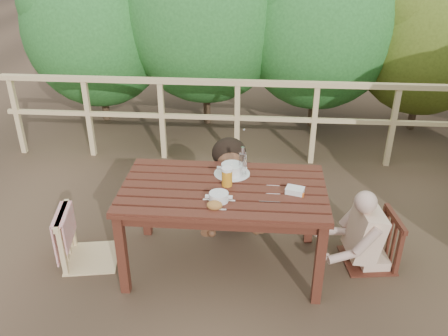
# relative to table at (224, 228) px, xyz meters

# --- Properties ---
(ground) EXTENTS (60.00, 60.00, 0.00)m
(ground) POSITION_rel_table_xyz_m (0.00, 0.00, -0.37)
(ground) COLOR brown
(ground) RESTS_ON ground
(table) EXTENTS (1.61, 0.90, 0.74)m
(table) POSITION_rel_table_xyz_m (0.00, 0.00, 0.00)
(table) COLOR #3E1C13
(table) RESTS_ON ground
(chair_left) EXTENTS (0.52, 0.52, 0.91)m
(chair_left) POSITION_rel_table_xyz_m (-1.14, -0.02, 0.08)
(chair_left) COLOR tan
(chair_left) RESTS_ON ground
(chair_far) EXTENTS (0.49, 0.49, 0.84)m
(chair_far) POSITION_rel_table_xyz_m (-0.03, 0.74, 0.05)
(chair_far) COLOR #3E1C13
(chair_far) RESTS_ON ground
(chair_right) EXTENTS (0.48, 0.48, 0.85)m
(chair_right) POSITION_rel_table_xyz_m (1.23, 0.13, 0.05)
(chair_right) COLOR #3E1C13
(chair_right) RESTS_ON ground
(woman) EXTENTS (0.67, 0.77, 1.38)m
(woman) POSITION_rel_table_xyz_m (-0.03, 0.76, 0.32)
(woman) COLOR black
(woman) RESTS_ON ground
(diner_right) EXTENTS (0.63, 0.54, 1.14)m
(diner_right) POSITION_rel_table_xyz_m (1.26, 0.13, 0.20)
(diner_right) COLOR beige
(diner_right) RESTS_ON ground
(railing) EXTENTS (5.60, 0.10, 1.01)m
(railing) POSITION_rel_table_xyz_m (0.00, 2.00, 0.13)
(railing) COLOR tan
(railing) RESTS_ON ground
(soup_near) EXTENTS (0.25, 0.25, 0.08)m
(soup_near) POSITION_rel_table_xyz_m (-0.02, -0.21, 0.41)
(soup_near) COLOR white
(soup_near) RESTS_ON table
(soup_far) EXTENTS (0.30, 0.30, 0.10)m
(soup_far) POSITION_rel_table_xyz_m (0.05, 0.23, 0.42)
(soup_far) COLOR white
(soup_far) RESTS_ON table
(bread_roll) EXTENTS (0.12, 0.09, 0.07)m
(bread_roll) POSITION_rel_table_xyz_m (-0.04, -0.30, 0.41)
(bread_roll) COLOR olive
(bread_roll) RESTS_ON table
(beer_glass) EXTENTS (0.09, 0.09, 0.17)m
(beer_glass) POSITION_rel_table_xyz_m (0.03, 0.03, 0.46)
(beer_glass) COLOR orange
(beer_glass) RESTS_ON table
(bottle) EXTENTS (0.07, 0.07, 0.27)m
(bottle) POSITION_rel_table_xyz_m (0.14, 0.20, 0.51)
(bottle) COLOR white
(bottle) RESTS_ON table
(butter_tub) EXTENTS (0.16, 0.13, 0.06)m
(butter_tub) POSITION_rel_table_xyz_m (0.55, -0.05, 0.40)
(butter_tub) COLOR white
(butter_tub) RESTS_ON table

